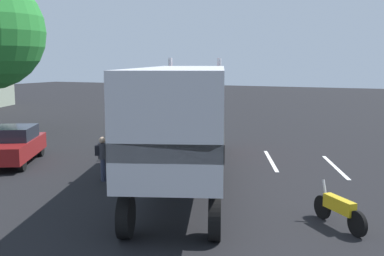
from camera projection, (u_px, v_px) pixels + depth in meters
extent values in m
plane|color=black|center=(206.00, 151.00, 22.97)|extent=(120.00, 120.00, 0.00)
cube|color=silver|center=(271.00, 161.00, 20.63)|extent=(4.16, 1.74, 0.01)
cube|color=silver|center=(335.00, 167.00, 19.41)|extent=(4.18, 1.68, 0.01)
cube|color=#B21919|center=(197.00, 115.00, 23.36)|extent=(2.56, 2.97, 1.20)
cube|color=#B21919|center=(195.00, 108.00, 21.71)|extent=(2.18, 2.83, 2.20)
cube|color=silver|center=(198.00, 113.00, 24.29)|extent=(0.80, 2.00, 1.08)
cube|color=black|center=(197.00, 114.00, 23.36)|extent=(2.57, 3.01, 0.36)
cylinder|color=silver|center=(170.00, 96.00, 21.16)|extent=(0.18, 0.18, 3.40)
cylinder|color=silver|center=(219.00, 96.00, 21.01)|extent=(0.18, 0.18, 3.40)
cube|color=silver|center=(184.00, 110.00, 15.36)|extent=(10.75, 6.08, 2.80)
cube|color=black|center=(184.00, 123.00, 15.42)|extent=(10.76, 6.12, 0.44)
cylinder|color=silver|center=(169.00, 133.00, 22.39)|extent=(1.44, 1.05, 0.64)
cylinder|color=black|center=(176.00, 136.00, 23.89)|extent=(1.14, 0.66, 1.10)
cylinder|color=black|center=(219.00, 137.00, 23.75)|extent=(1.14, 0.66, 1.10)
cylinder|color=black|center=(171.00, 144.00, 21.62)|extent=(1.14, 0.66, 1.10)
cylinder|color=black|center=(219.00, 145.00, 21.48)|extent=(1.14, 0.66, 1.10)
cylinder|color=black|center=(156.00, 168.00, 16.73)|extent=(1.14, 0.66, 1.10)
cylinder|color=black|center=(217.00, 169.00, 16.59)|extent=(1.14, 0.66, 1.10)
cylinder|color=black|center=(126.00, 216.00, 11.55)|extent=(1.14, 0.66, 1.10)
cylinder|color=black|center=(215.00, 218.00, 11.40)|extent=(1.14, 0.66, 1.10)
cylinder|color=#2D3347|center=(103.00, 169.00, 17.21)|extent=(0.18, 0.18, 0.82)
cylinder|color=#2D3347|center=(103.00, 170.00, 17.06)|extent=(0.18, 0.18, 0.82)
cylinder|color=#333338|center=(103.00, 151.00, 17.04)|extent=(0.34, 0.34, 0.58)
sphere|color=tan|center=(102.00, 140.00, 16.98)|extent=(0.23, 0.23, 0.23)
cube|color=black|center=(97.00, 150.00, 17.00)|extent=(0.30, 0.28, 0.36)
cube|color=maroon|center=(13.00, 148.00, 19.99)|extent=(4.73, 3.67, 0.70)
cube|color=#1E232D|center=(13.00, 133.00, 20.10)|extent=(2.63, 2.45, 0.55)
cylinder|color=black|center=(22.00, 163.00, 18.62)|extent=(0.67, 0.50, 0.64)
cylinder|color=black|center=(40.00, 149.00, 21.58)|extent=(0.67, 0.50, 0.64)
cylinder|color=black|center=(6.00, 150.00, 21.46)|extent=(0.67, 0.50, 0.64)
cylinder|color=black|center=(322.00, 207.00, 13.00)|extent=(0.54, 0.53, 0.66)
cylinder|color=black|center=(357.00, 224.00, 11.65)|extent=(0.54, 0.53, 0.66)
cube|color=gold|center=(339.00, 205.00, 12.28)|extent=(0.96, 0.94, 0.36)
cylinder|color=silver|center=(325.00, 192.00, 12.84)|extent=(0.25, 0.25, 0.69)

